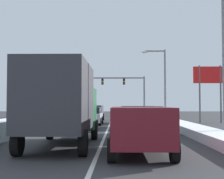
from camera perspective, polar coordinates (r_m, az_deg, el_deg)
ground_plane at (r=23.89m, az=-0.73°, el=-6.85°), size 120.95×120.95×0.00m
lane_stripe_between_right_lane_and_center_lane at (r=28.53m, az=-0.44°, el=-6.15°), size 0.14×51.17×0.01m
snow_bank_right_shoulder at (r=28.87m, az=10.19°, el=-5.62°), size 1.59×51.17×0.47m
snow_bank_left_shoulder at (r=29.12m, az=-10.96°, el=-5.12°), size 1.42×51.17×0.93m
suv_maroon_right_lane_nearest at (r=11.76m, az=4.75°, el=-6.26°), size 2.16×4.90×1.67m
suv_black_right_lane_second at (r=18.25m, az=4.82°, el=-4.96°), size 2.16×4.90×1.67m
sedan_tan_right_lane_third at (r=24.90m, az=3.42°, el=-4.91°), size 2.00×4.50×1.51m
sedan_navy_right_lane_fourth at (r=30.86m, az=2.95°, el=-4.47°), size 2.00×4.50×1.51m
box_truck_center_lane_nearest at (r=13.81m, az=-8.61°, el=-2.03°), size 2.53×7.20×3.36m
sedan_gray_center_lane_second at (r=22.53m, az=-5.29°, el=-5.15°), size 2.00×4.50×1.51m
sedan_silver_center_lane_third at (r=28.64m, az=-3.69°, el=-4.61°), size 2.00×4.50×1.51m
suv_charcoal_center_lane_fourth at (r=35.62m, az=-3.24°, el=-3.81°), size 2.16×4.90×1.67m
traffic_light_gantry at (r=51.79m, az=1.52°, el=0.66°), size 10.60×0.47×6.20m
street_lamp_right_near at (r=17.83m, az=17.75°, el=6.91°), size 2.66×0.36×7.76m
street_lamp_right_mid at (r=35.87m, az=8.61°, el=2.02°), size 2.66×0.36×7.70m
roadside_sign_right at (r=32.76m, az=16.67°, el=1.44°), size 3.20×0.16×5.50m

